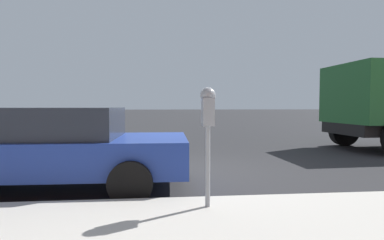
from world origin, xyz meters
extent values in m
plane|color=#2B2B2D|center=(0.00, 0.00, 0.00)|extent=(220.00, 220.00, 0.00)
cylinder|color=gray|center=(-2.61, 0.01, 0.67)|extent=(0.06, 0.06, 1.00)
cube|color=gray|center=(-2.61, 0.01, 1.34)|extent=(0.20, 0.14, 0.34)
sphere|color=gray|center=(-2.61, 0.01, 1.54)|extent=(0.19, 0.19, 0.19)
cube|color=gold|center=(-2.50, 0.01, 1.30)|extent=(0.01, 0.11, 0.12)
cube|color=black|center=(-2.50, 0.01, 1.42)|extent=(0.01, 0.10, 0.08)
cube|color=navy|center=(-1.05, 2.36, 0.60)|extent=(1.85, 4.43, 0.56)
cube|color=#232833|center=(-1.05, 2.54, 1.13)|extent=(1.60, 2.49, 0.50)
cylinder|color=black|center=(-0.19, 0.99, 0.32)|extent=(0.23, 0.64, 0.64)
cylinder|color=black|center=(-1.96, 1.02, 0.32)|extent=(0.23, 0.64, 0.64)
cylinder|color=black|center=(-0.15, 3.71, 0.32)|extent=(0.23, 0.64, 0.64)
cube|color=#23602D|center=(2.64, -5.93, 1.79)|extent=(2.52, 2.07, 1.84)
cylinder|color=black|center=(3.85, -5.87, 0.52)|extent=(0.35, 1.05, 1.04)
camera|label=1|loc=(-6.22, 0.55, 1.41)|focal=28.00mm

